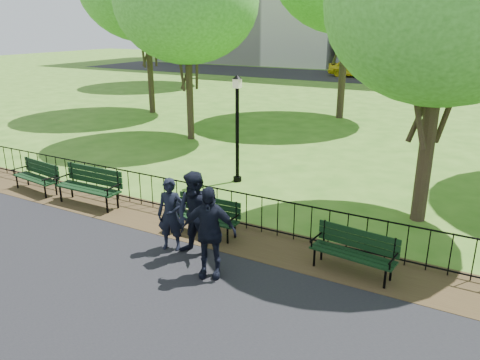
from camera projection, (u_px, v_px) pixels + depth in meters
The scene contains 17 objects.
ground at pixel (175, 259), 9.65m from camera, with size 120.00×120.00×0.00m, color #396B1C.
asphalt_path at pixel (34, 355), 6.84m from camera, with size 60.00×9.20×0.01m, color black.
dirt_strip at pixel (214, 231), 10.89m from camera, with size 60.00×1.60×0.01m, color #372916.
far_street at pixel (431, 81), 38.57m from camera, with size 70.00×9.00×0.01m, color black.
iron_fence at pixel (224, 205), 11.14m from camera, with size 24.06×0.06×1.00m.
park_bench_main at pixel (196, 210), 10.68m from camera, with size 1.64×0.52×0.92m.
park_bench_left_a at pixel (90, 182), 12.34m from camera, with size 1.93×0.62×1.09m.
park_bench_left_b at pixel (38, 173), 13.33m from camera, with size 1.70×0.71×0.94m.
park_bench_right_a at pixel (355, 247), 8.97m from camera, with size 1.68×0.68×0.93m.
lamppost at pixel (237, 125), 13.79m from camera, with size 0.29×0.29×3.20m.
tree_near_w at pixel (187, 1), 17.87m from camera, with size 5.57×5.57×7.76m.
tree_near_e at pixel (446, 3), 9.97m from camera, with size 5.18×5.18×7.23m.
person_left at pixel (171, 214), 9.81m from camera, with size 0.57×0.38×1.57m, color black.
person_mid at pixel (196, 215), 9.46m from camera, with size 0.88×0.46×1.82m, color black.
person_right at pixel (209, 232), 8.73m from camera, with size 1.05×0.43×1.80m, color black.
taxi at pixel (355, 68), 41.25m from camera, with size 1.84×4.59×1.56m, color yellow.
sedan_silver at pixel (420, 73), 37.12m from camera, with size 1.59×4.55×1.50m, color #AAADB2.
Camera 1 is at (5.39, -6.86, 4.63)m, focal length 35.00 mm.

